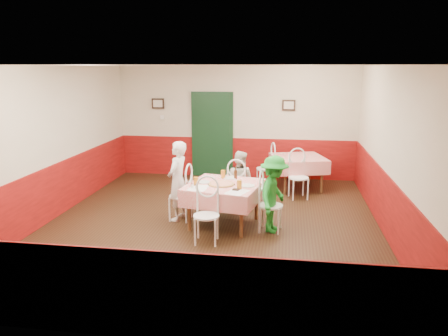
# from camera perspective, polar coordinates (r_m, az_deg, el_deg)

# --- Properties ---
(floor) EXTENTS (7.00, 7.00, 0.00)m
(floor) POSITION_cam_1_polar(r_m,az_deg,el_deg) (7.99, -1.54, -7.23)
(floor) COLOR black
(floor) RESTS_ON ground
(ceiling) EXTENTS (7.00, 7.00, 0.00)m
(ceiling) POSITION_cam_1_polar(r_m,az_deg,el_deg) (7.48, -1.67, 13.29)
(ceiling) COLOR white
(ceiling) RESTS_ON back_wall
(back_wall) EXTENTS (6.00, 0.10, 2.80)m
(back_wall) POSITION_cam_1_polar(r_m,az_deg,el_deg) (11.04, 1.58, 5.98)
(back_wall) COLOR beige
(back_wall) RESTS_ON ground
(front_wall) EXTENTS (6.00, 0.10, 2.80)m
(front_wall) POSITION_cam_1_polar(r_m,az_deg,el_deg) (4.32, -9.75, -5.78)
(front_wall) COLOR beige
(front_wall) RESTS_ON ground
(left_wall) EXTENTS (0.10, 7.00, 2.80)m
(left_wall) POSITION_cam_1_polar(r_m,az_deg,el_deg) (8.65, -21.60, 3.04)
(left_wall) COLOR beige
(left_wall) RESTS_ON ground
(right_wall) EXTENTS (0.10, 7.00, 2.80)m
(right_wall) POSITION_cam_1_polar(r_m,az_deg,el_deg) (7.69, 21.01, 1.91)
(right_wall) COLOR beige
(right_wall) RESTS_ON ground
(wainscot_back) EXTENTS (6.00, 0.03, 1.00)m
(wainscot_back) POSITION_cam_1_polar(r_m,az_deg,el_deg) (11.17, 1.54, 1.39)
(wainscot_back) COLOR maroon
(wainscot_back) RESTS_ON ground
(wainscot_front) EXTENTS (6.00, 0.03, 1.00)m
(wainscot_front) POSITION_cam_1_polar(r_m,az_deg,el_deg) (4.70, -9.25, -16.16)
(wainscot_front) COLOR maroon
(wainscot_front) RESTS_ON ground
(wainscot_left) EXTENTS (0.03, 7.00, 1.00)m
(wainscot_left) POSITION_cam_1_polar(r_m,az_deg,el_deg) (8.83, -21.02, -2.71)
(wainscot_left) COLOR maroon
(wainscot_left) RESTS_ON ground
(wainscot_right) EXTENTS (0.03, 7.00, 1.00)m
(wainscot_right) POSITION_cam_1_polar(r_m,az_deg,el_deg) (7.90, 20.37, -4.49)
(wainscot_right) COLOR maroon
(wainscot_right) RESTS_ON ground
(door) EXTENTS (0.96, 0.06, 2.10)m
(door) POSITION_cam_1_polar(r_m,az_deg,el_deg) (11.12, -1.54, 4.22)
(door) COLOR black
(door) RESTS_ON ground
(picture_left) EXTENTS (0.32, 0.03, 0.26)m
(picture_left) POSITION_cam_1_polar(r_m,az_deg,el_deg) (11.35, -8.62, 8.33)
(picture_left) COLOR black
(picture_left) RESTS_ON back_wall
(picture_right) EXTENTS (0.32, 0.03, 0.26)m
(picture_right) POSITION_cam_1_polar(r_m,az_deg,el_deg) (10.86, 8.46, 8.12)
(picture_right) COLOR black
(picture_right) RESTS_ON back_wall
(thermostat) EXTENTS (0.10, 0.03, 0.10)m
(thermostat) POSITION_cam_1_polar(r_m,az_deg,el_deg) (11.36, -8.07, 6.57)
(thermostat) COLOR white
(thermostat) RESTS_ON back_wall
(main_table) EXTENTS (1.43, 1.43, 0.77)m
(main_table) POSITION_cam_1_polar(r_m,az_deg,el_deg) (7.79, -0.00, -4.84)
(main_table) COLOR red
(main_table) RESTS_ON ground
(second_table) EXTENTS (1.39, 1.39, 0.77)m
(second_table) POSITION_cam_1_polar(r_m,az_deg,el_deg) (10.21, 9.64, -0.65)
(second_table) COLOR red
(second_table) RESTS_ON ground
(chair_left) EXTENTS (0.46, 0.46, 0.90)m
(chair_left) POSITION_cam_1_polar(r_m,az_deg,el_deg) (8.08, -5.71, -3.69)
(chair_left) COLOR white
(chair_left) RESTS_ON ground
(chair_right) EXTENTS (0.46, 0.46, 0.90)m
(chair_right) POSITION_cam_1_polar(r_m,az_deg,el_deg) (7.54, 6.12, -4.94)
(chair_right) COLOR white
(chair_right) RESTS_ON ground
(chair_far) EXTENTS (0.47, 0.47, 0.90)m
(chair_far) POSITION_cam_1_polar(r_m,az_deg,el_deg) (8.54, 1.90, -2.69)
(chair_far) COLOR white
(chair_far) RESTS_ON ground
(chair_near) EXTENTS (0.44, 0.44, 0.90)m
(chair_near) POSITION_cam_1_polar(r_m,az_deg,el_deg) (7.01, -2.33, -6.28)
(chair_near) COLOR white
(chair_near) RESTS_ON ground
(chair_second_a) EXTENTS (0.52, 0.52, 0.90)m
(chair_second_a) POSITION_cam_1_polar(r_m,az_deg,el_deg) (10.20, 5.45, -0.10)
(chair_second_a) COLOR white
(chair_second_a) RESTS_ON ground
(chair_second_b) EXTENTS (0.52, 0.52, 0.90)m
(chair_second_b) POSITION_cam_1_polar(r_m,az_deg,el_deg) (9.47, 9.74, -1.28)
(chair_second_b) COLOR white
(chair_second_b) RESTS_ON ground
(pizza) EXTENTS (0.52, 0.52, 0.03)m
(pizza) POSITION_cam_1_polar(r_m,az_deg,el_deg) (7.63, -0.35, -2.09)
(pizza) COLOR #B74723
(pizza) RESTS_ON main_table
(plate_left) EXTENTS (0.29, 0.29, 0.01)m
(plate_left) POSITION_cam_1_polar(r_m,az_deg,el_deg) (7.79, -2.75, -1.84)
(plate_left) COLOR white
(plate_left) RESTS_ON main_table
(plate_right) EXTENTS (0.29, 0.29, 0.01)m
(plate_right) POSITION_cam_1_polar(r_m,az_deg,el_deg) (7.56, 3.06, -2.31)
(plate_right) COLOR white
(plate_right) RESTS_ON main_table
(plate_far) EXTENTS (0.29, 0.29, 0.01)m
(plate_far) POSITION_cam_1_polar(r_m,az_deg,el_deg) (8.06, 0.81, -1.31)
(plate_far) COLOR white
(plate_far) RESTS_ON main_table
(glass_a) EXTENTS (0.10, 0.10, 0.15)m
(glass_a) POSITION_cam_1_polar(r_m,az_deg,el_deg) (7.58, -3.69, -1.75)
(glass_a) COLOR #BF7219
(glass_a) RESTS_ON main_table
(glass_b) EXTENTS (0.10, 0.10, 0.15)m
(glass_b) POSITION_cam_1_polar(r_m,az_deg,el_deg) (7.35, 2.01, -2.20)
(glass_b) COLOR #BF7219
(glass_b) RESTS_ON main_table
(glass_c) EXTENTS (0.10, 0.10, 0.15)m
(glass_c) POSITION_cam_1_polar(r_m,az_deg,el_deg) (8.06, -0.12, -0.81)
(glass_c) COLOR #BF7219
(glass_c) RESTS_ON main_table
(beer_bottle) EXTENTS (0.07, 0.07, 0.20)m
(beer_bottle) POSITION_cam_1_polar(r_m,az_deg,el_deg) (8.00, 1.51, -0.73)
(beer_bottle) COLOR #381C0A
(beer_bottle) RESTS_ON main_table
(shaker_a) EXTENTS (0.04, 0.04, 0.09)m
(shaker_a) POSITION_cam_1_polar(r_m,az_deg,el_deg) (7.42, -4.19, -2.33)
(shaker_a) COLOR silver
(shaker_a) RESTS_ON main_table
(shaker_b) EXTENTS (0.04, 0.04, 0.09)m
(shaker_b) POSITION_cam_1_polar(r_m,az_deg,el_deg) (7.35, -3.68, -2.47)
(shaker_b) COLOR silver
(shaker_b) RESTS_ON main_table
(shaker_c) EXTENTS (0.04, 0.04, 0.09)m
(shaker_c) POSITION_cam_1_polar(r_m,az_deg,el_deg) (7.52, -4.24, -2.12)
(shaker_c) COLOR #B23319
(shaker_c) RESTS_ON main_table
(menu_left) EXTENTS (0.32, 0.42, 0.00)m
(menu_left) POSITION_cam_1_polar(r_m,az_deg,el_deg) (7.45, -3.40, -2.61)
(menu_left) COLOR white
(menu_left) RESTS_ON main_table
(menu_right) EXTENTS (0.43, 0.49, 0.00)m
(menu_right) POSITION_cam_1_polar(r_m,az_deg,el_deg) (7.20, 1.73, -3.14)
(menu_right) COLOR white
(menu_right) RESTS_ON main_table
(wallet) EXTENTS (0.13, 0.11, 0.02)m
(wallet) POSITION_cam_1_polar(r_m,az_deg,el_deg) (7.30, 1.57, -2.83)
(wallet) COLOR black
(wallet) RESTS_ON main_table
(diner_left) EXTENTS (0.44, 0.59, 1.47)m
(diner_left) POSITION_cam_1_polar(r_m,az_deg,el_deg) (8.02, -6.08, -1.70)
(diner_left) COLOR gray
(diner_left) RESTS_ON ground
(diner_far) EXTENTS (0.68, 0.59, 1.19)m
(diner_far) POSITION_cam_1_polar(r_m,az_deg,el_deg) (8.55, 2.01, -1.67)
(diner_far) COLOR gray
(diner_far) RESTS_ON ground
(diner_right) EXTENTS (0.70, 0.96, 1.33)m
(diner_right) POSITION_cam_1_polar(r_m,az_deg,el_deg) (7.47, 6.54, -3.41)
(diner_right) COLOR gray
(diner_right) RESTS_ON ground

